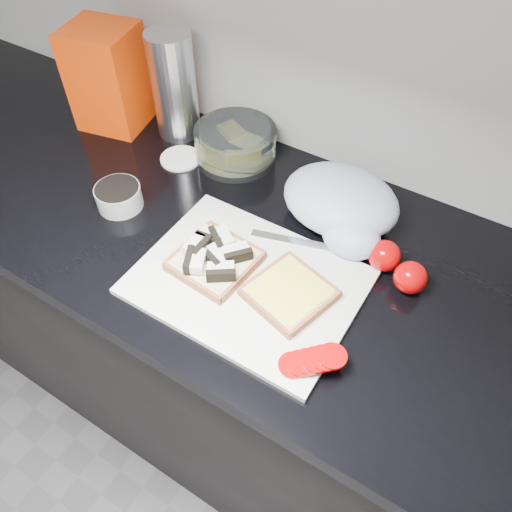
% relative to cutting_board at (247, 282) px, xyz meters
% --- Properties ---
extents(base_cabinet, '(3.50, 0.60, 0.86)m').
position_rel_cutting_board_xyz_m(base_cabinet, '(-0.13, 0.11, -0.48)').
color(base_cabinet, black).
rests_on(base_cabinet, ground).
extents(countertop, '(3.50, 0.64, 0.04)m').
position_rel_cutting_board_xyz_m(countertop, '(-0.13, 0.11, -0.03)').
color(countertop, black).
rests_on(countertop, base_cabinet).
extents(cutting_board, '(0.40, 0.30, 0.01)m').
position_rel_cutting_board_xyz_m(cutting_board, '(0.00, 0.00, 0.00)').
color(cutting_board, silver).
rests_on(cutting_board, countertop).
extents(bread_left, '(0.16, 0.16, 0.05)m').
position_rel_cutting_board_xyz_m(bread_left, '(-0.07, 0.00, 0.02)').
color(bread_left, beige).
rests_on(bread_left, cutting_board).
extents(bread_right, '(0.17, 0.17, 0.02)m').
position_rel_cutting_board_xyz_m(bread_right, '(0.08, 0.01, 0.02)').
color(bread_right, beige).
rests_on(bread_right, cutting_board).
extents(tomato_slices, '(0.11, 0.10, 0.02)m').
position_rel_cutting_board_xyz_m(tomato_slices, '(0.18, -0.09, 0.02)').
color(tomato_slices, '#A70305').
rests_on(tomato_slices, cutting_board).
extents(knife, '(0.23, 0.08, 0.01)m').
position_rel_cutting_board_xyz_m(knife, '(0.08, 0.15, 0.01)').
color(knife, silver).
rests_on(knife, cutting_board).
extents(seed_tub, '(0.10, 0.10, 0.05)m').
position_rel_cutting_board_xyz_m(seed_tub, '(-0.34, 0.04, 0.02)').
color(seed_tub, '#9A9F9F').
rests_on(seed_tub, countertop).
extents(tub_lid, '(0.12, 0.12, 0.01)m').
position_rel_cutting_board_xyz_m(tub_lid, '(-0.33, 0.23, -0.00)').
color(tub_lid, white).
rests_on(tub_lid, countertop).
extents(glass_bowl, '(0.19, 0.19, 0.08)m').
position_rel_cutting_board_xyz_m(glass_bowl, '(-0.22, 0.30, 0.03)').
color(glass_bowl, silver).
rests_on(glass_bowl, countertop).
extents(bread_bag, '(0.18, 0.17, 0.24)m').
position_rel_cutting_board_xyz_m(bread_bag, '(-0.56, 0.27, 0.11)').
color(bread_bag, '#F83C04').
rests_on(bread_bag, countertop).
extents(steel_canister, '(0.10, 0.10, 0.25)m').
position_rel_cutting_board_xyz_m(steel_canister, '(-0.40, 0.32, 0.12)').
color(steel_canister, silver).
rests_on(steel_canister, countertop).
extents(grocery_bag, '(0.24, 0.21, 0.10)m').
position_rel_cutting_board_xyz_m(grocery_bag, '(0.07, 0.23, 0.04)').
color(grocery_bag, silver).
rests_on(grocery_bag, countertop).
extents(whole_tomatoes, '(0.12, 0.08, 0.06)m').
position_rel_cutting_board_xyz_m(whole_tomatoes, '(0.22, 0.16, 0.02)').
color(whole_tomatoes, '#A70305').
rests_on(whole_tomatoes, countertop).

